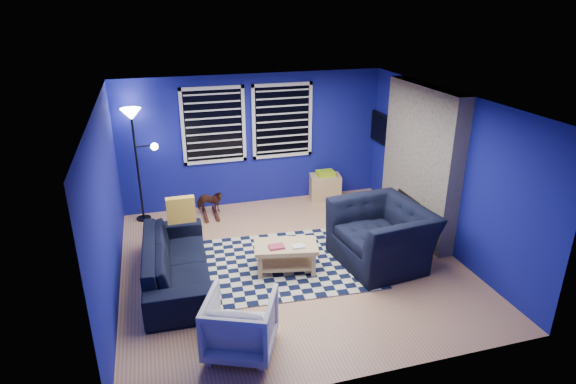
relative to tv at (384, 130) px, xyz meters
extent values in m
plane|color=tan|center=(-2.45, -2.00, -1.40)|extent=(5.00, 5.00, 0.00)
plane|color=white|center=(-2.45, -2.00, 1.10)|extent=(5.00, 5.00, 0.00)
plane|color=navy|center=(-2.45, 0.50, -0.15)|extent=(5.00, 0.00, 5.00)
plane|color=navy|center=(-4.95, -2.00, -0.15)|extent=(0.00, 5.00, 5.00)
plane|color=navy|center=(0.05, -2.00, -0.15)|extent=(0.00, 5.00, 5.00)
cube|color=gray|center=(-0.08, -1.50, -0.15)|extent=(0.26, 2.00, 2.50)
cube|color=black|center=(-0.22, -1.50, -1.05)|extent=(0.04, 0.70, 0.60)
cube|color=gray|center=(-0.35, -1.50, -1.36)|extent=(0.50, 1.20, 0.08)
cube|color=black|center=(-3.20, 0.48, 0.20)|extent=(1.05, 0.02, 1.30)
cube|color=white|center=(-3.20, 0.47, 0.88)|extent=(1.17, 0.05, 0.06)
cube|color=white|center=(-3.20, 0.47, -0.48)|extent=(1.17, 0.05, 0.06)
cube|color=black|center=(-1.90, 0.48, 0.20)|extent=(1.05, 0.02, 1.30)
cube|color=white|center=(-1.90, 0.47, 0.88)|extent=(1.17, 0.05, 0.06)
cube|color=white|center=(-1.90, 0.47, -0.48)|extent=(1.17, 0.05, 0.06)
cube|color=black|center=(0.00, 0.00, 0.00)|extent=(0.06, 1.00, 0.58)
cube|color=black|center=(-0.03, 0.00, 0.00)|extent=(0.01, 0.92, 0.50)
cube|color=black|center=(-2.48, -2.00, -1.39)|extent=(2.62, 2.15, 0.02)
imported|color=black|center=(-4.15, -2.05, -1.07)|extent=(2.26, 0.95, 0.65)
imported|color=black|center=(-1.13, -2.33, -0.95)|extent=(1.53, 1.37, 0.90)
imported|color=gray|center=(-3.55, -3.71, -1.04)|extent=(1.01, 1.02, 0.71)
imported|color=#4D2C18|center=(-3.40, 0.05, -1.12)|extent=(0.40, 0.55, 0.43)
cube|color=tan|center=(-2.59, -2.19, -0.99)|extent=(1.00, 0.69, 0.06)
cube|color=tan|center=(-2.59, -2.19, -1.28)|extent=(0.90, 0.60, 0.03)
cube|color=#A32E4B|center=(-2.74, -2.24, -0.95)|extent=(0.25, 0.20, 0.03)
cube|color=silver|center=(-2.44, -2.32, -0.95)|extent=(0.20, 0.16, 0.03)
cube|color=tan|center=(-2.97, -2.40, -1.21)|extent=(0.07, 0.07, 0.36)
cube|color=tan|center=(-2.20, -2.40, -1.21)|extent=(0.07, 0.07, 0.36)
cube|color=tan|center=(-2.97, -1.99, -1.21)|extent=(0.07, 0.07, 0.36)
cube|color=tan|center=(-2.20, -1.99, -1.21)|extent=(0.07, 0.07, 0.36)
cube|color=tan|center=(-1.07, 0.25, -1.15)|extent=(0.66, 0.50, 0.50)
cube|color=black|center=(-1.07, 0.25, -1.15)|extent=(0.57, 0.44, 0.40)
cube|color=#A3D218|center=(-1.07, 0.25, -0.86)|extent=(0.38, 0.32, 0.09)
cylinder|color=black|center=(-4.60, 0.25, -1.38)|extent=(0.26, 0.26, 0.03)
cylinder|color=black|center=(-4.60, 0.25, -0.44)|extent=(0.04, 0.04, 1.91)
cone|color=white|center=(-4.60, 0.25, 0.55)|extent=(0.34, 0.34, 0.19)
sphere|color=white|center=(-4.27, 0.20, -0.03)|extent=(0.13, 0.13, 0.13)
cube|color=yellow|center=(-4.00, -1.46, -0.55)|extent=(0.42, 0.13, 0.40)
camera|label=1|loc=(-4.27, -8.14, 2.37)|focal=30.00mm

